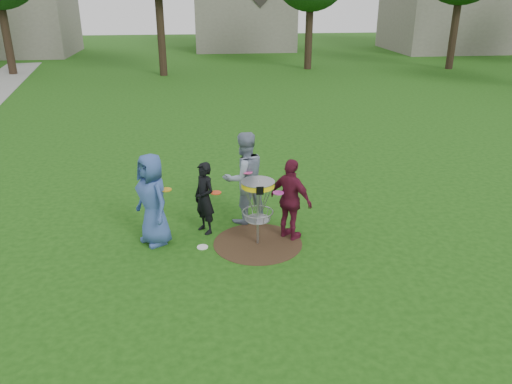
{
  "coord_description": "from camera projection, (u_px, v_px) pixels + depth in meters",
  "views": [
    {
      "loc": [
        -1.08,
        -8.88,
        4.79
      ],
      "look_at": [
        0.0,
        0.3,
        1.0
      ],
      "focal_mm": 35.0,
      "sensor_mm": 36.0,
      "label": 1
    }
  ],
  "objects": [
    {
      "name": "dirt_patch",
      "position": [
        258.0,
        243.0,
        10.09
      ],
      "size": [
        1.8,
        1.8,
        0.01
      ],
      "primitive_type": "cylinder",
      "color": "#47331E",
      "rests_on": "ground"
    },
    {
      "name": "disc_on_grass",
      "position": [
        202.0,
        247.0,
        9.93
      ],
      "size": [
        0.22,
        0.22,
        0.02
      ],
      "primitive_type": "cylinder",
      "color": "white",
      "rests_on": "ground"
    },
    {
      "name": "player_grey",
      "position": [
        244.0,
        178.0,
        10.71
      ],
      "size": [
        1.2,
        1.09,
        2.02
      ],
      "primitive_type": "imported",
      "rotation": [
        0.0,
        0.0,
        3.54
      ],
      "color": "#7F8DA4",
      "rests_on": "ground"
    },
    {
      "name": "held_discs",
      "position": [
        227.0,
        187.0,
        10.01
      ],
      "size": [
        2.41,
        0.94,
        0.32
      ],
      "color": "orange",
      "rests_on": "ground"
    },
    {
      "name": "ground",
      "position": [
        258.0,
        243.0,
        10.09
      ],
      "size": [
        100.0,
        100.0,
        0.0
      ],
      "primitive_type": "plane",
      "color": "#19470F",
      "rests_on": "ground"
    },
    {
      "name": "player_maroon",
      "position": [
        291.0,
        200.0,
        10.0
      ],
      "size": [
        0.97,
        1.02,
        1.7
      ],
      "primitive_type": "imported",
      "rotation": [
        0.0,
        0.0,
        2.3
      ],
      "color": "maroon",
      "rests_on": "ground"
    },
    {
      "name": "player_black",
      "position": [
        204.0,
        198.0,
        10.3
      ],
      "size": [
        0.61,
        0.67,
        1.53
      ],
      "primitive_type": "imported",
      "rotation": [
        0.0,
        0.0,
        -0.99
      ],
      "color": "black",
      "rests_on": "ground"
    },
    {
      "name": "player_blue",
      "position": [
        153.0,
        199.0,
        9.8
      ],
      "size": [
        1.01,
        1.09,
        1.88
      ],
      "primitive_type": "imported",
      "rotation": [
        0.0,
        0.0,
        -0.98
      ],
      "color": "#375398",
      "rests_on": "ground"
    },
    {
      "name": "disc_golf_basket",
      "position": [
        258.0,
        197.0,
        9.71
      ],
      "size": [
        0.66,
        0.67,
        1.38
      ],
      "color": "#9EA0A5",
      "rests_on": "ground"
    }
  ]
}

